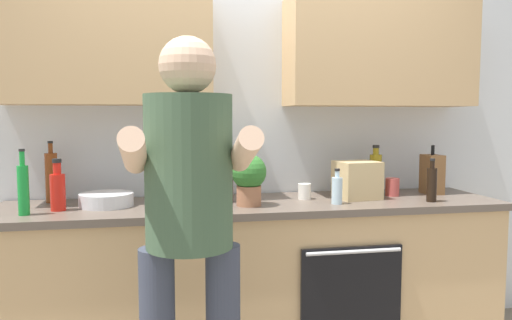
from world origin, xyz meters
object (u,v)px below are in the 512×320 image
Objects in this scene: cup_tea at (185,197)px; mixing_bowl at (106,200)px; bottle_syrup at (224,177)px; grocery_bag_bread at (357,180)px; bottle_vinegar at (51,177)px; cup_ceramic at (392,187)px; bottle_water at (337,190)px; bottle_oil at (375,173)px; bottle_hotsauce at (58,189)px; bottle_soy at (432,184)px; bottle_soda at (23,188)px; bottle_wine at (227,180)px; knife_block at (432,174)px; cup_coffee at (304,191)px; person_standing at (189,216)px; potted_herb at (249,177)px.

cup_tea is 0.33× the size of mixing_bowl.
grocery_bag_bread is (0.77, -0.19, -0.01)m from bottle_syrup.
cup_ceramic is (2.00, -0.16, -0.09)m from bottle_vinegar.
bottle_water is 0.64× the size of bottle_oil.
bottle_soy is at bearing -3.49° from bottle_hotsauce.
bottle_soda is 3.50× the size of cup_tea.
grocery_bag_bread is (0.77, -0.03, -0.02)m from bottle_wine.
knife_block reaches higher than mixing_bowl.
bottle_soy is 0.72m from cup_coffee.
cup_coffee is (1.49, 0.19, -0.09)m from bottle_soda.
grocery_bag_bread is (1.01, 0.05, 0.06)m from cup_tea.
bottle_vinegar is 0.28m from bottle_hotsauce.
cup_tea is 0.43m from mixing_bowl.
grocery_bag_bread is (0.18, 0.15, 0.03)m from bottle_water.
bottle_soda is 3.55× the size of cup_coffee.
mixing_bowl is 1.44m from grocery_bag_bread.
person_standing is at bearing -40.36° from bottle_soda.
cup_ceramic reaches higher than mixing_bowl.
bottle_wine is at bearing 18.07° from cup_tea.
bottle_vinegar is 1.76× the size of bottle_water.
potted_herb reaches higher than cup_ceramic.
bottle_soy is at bearing -4.21° from potted_herb.
cup_ceramic is 0.26m from grocery_bag_bread.
bottle_wine reaches higher than grocery_bag_bread.
cup_coffee is 1.12m from mixing_bowl.
bottle_oil is 2.82× the size of cup_ceramic.
knife_block is (1.57, 0.89, 0.02)m from person_standing.
knife_block reaches higher than bottle_wine.
bottle_hotsauce is (0.14, 0.09, -0.02)m from bottle_soda.
cup_ceramic is at bearing 4.68° from cup_tea.
cup_ceramic is (-0.12, 0.24, -0.05)m from bottle_soy.
cup_coffee is at bearing 173.36° from grocery_bag_bread.
bottle_vinegar is 1.17× the size of bottle_syrup.
potted_herb is 1.20× the size of grocery_bag_bread.
cup_ceramic is at bearing 1.64° from cup_coffee.
bottle_soda is at bearing -172.82° from cup_coffee.
bottle_water is at bearing -155.08° from cup_ceramic.
person_standing is 1.31m from grocery_bag_bread.
bottle_syrup is 0.69m from mixing_bowl.
bottle_syrup is at bearing 13.93° from mixing_bowl.
bottle_vinegar is 3.71× the size of cup_tea.
bottle_soda is at bearing -170.18° from bottle_wine.
bottle_soda is (-1.04, -0.34, 0.01)m from bottle_syrup.
bottle_hotsauce is at bearing -160.65° from mixing_bowl.
bottle_hotsauce is 2.92× the size of cup_coffee.
knife_block is at bearing 5.70° from bottle_soda.
bottle_wine is (-0.00, -0.16, 0.00)m from bottle_syrup.
person_standing is at bearing -117.14° from potted_herb.
cup_ceramic is (1.02, -0.13, -0.07)m from bottle_syrup.
bottle_hotsauce is 1.36m from cup_coffee.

